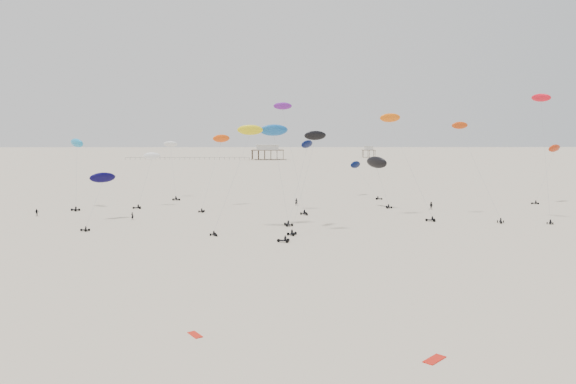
{
  "coord_description": "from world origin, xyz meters",
  "views": [
    {
      "loc": [
        -1.19,
        -12.84,
        17.81
      ],
      "look_at": [
        0.0,
        88.0,
        7.0
      ],
      "focal_mm": 35.0,
      "sensor_mm": 36.0,
      "label": 1
    }
  ],
  "objects_px": {
    "pavilion_small": "(369,152)",
    "rig_0": "(246,143)",
    "pavilion_main": "(268,153)",
    "rig_4": "(289,139)",
    "rig_8": "(551,156)",
    "spectator_0": "(132,220)"
  },
  "relations": [
    {
      "from": "pavilion_main",
      "to": "rig_4",
      "type": "distance_m",
      "value": 239.1
    },
    {
      "from": "pavilion_main",
      "to": "rig_0",
      "type": "bearing_deg",
      "value": -89.5
    },
    {
      "from": "pavilion_small",
      "to": "rig_8",
      "type": "xyz_separation_m",
      "value": [
        6.72,
        -252.62,
        8.24
      ]
    },
    {
      "from": "rig_0",
      "to": "spectator_0",
      "type": "height_order",
      "value": "rig_0"
    },
    {
      "from": "rig_4",
      "to": "rig_8",
      "type": "distance_m",
      "value": 68.18
    },
    {
      "from": "rig_8",
      "to": "spectator_0",
      "type": "relative_size",
      "value": 8.02
    },
    {
      "from": "pavilion_small",
      "to": "rig_8",
      "type": "bearing_deg",
      "value": -88.48
    },
    {
      "from": "pavilion_small",
      "to": "pavilion_main",
      "type": "bearing_deg",
      "value": -156.8
    },
    {
      "from": "rig_4",
      "to": "rig_8",
      "type": "relative_size",
      "value": 1.62
    },
    {
      "from": "rig_0",
      "to": "rig_8",
      "type": "xyz_separation_m",
      "value": [
        74.44,
        37.54,
        -4.12
      ]
    },
    {
      "from": "rig_8",
      "to": "pavilion_main",
      "type": "bearing_deg",
      "value": 14.48
    },
    {
      "from": "spectator_0",
      "to": "pavilion_main",
      "type": "bearing_deg",
      "value": -67.9
    },
    {
      "from": "rig_0",
      "to": "pavilion_main",
      "type": "bearing_deg",
      "value": -126.45
    },
    {
      "from": "rig_8",
      "to": "spectator_0",
      "type": "height_order",
      "value": "rig_8"
    },
    {
      "from": "pavilion_main",
      "to": "rig_4",
      "type": "xyz_separation_m",
      "value": [
        10.6,
        -238.56,
        12.1
      ]
    },
    {
      "from": "rig_4",
      "to": "spectator_0",
      "type": "xyz_separation_m",
      "value": [
        -32.09,
        -11.24,
        -16.33
      ]
    },
    {
      "from": "rig_0",
      "to": "rig_8",
      "type": "distance_m",
      "value": 83.47
    },
    {
      "from": "rig_0",
      "to": "spectator_0",
      "type": "bearing_deg",
      "value": -60.48
    },
    {
      "from": "pavilion_small",
      "to": "rig_0",
      "type": "distance_m",
      "value": 298.21
    },
    {
      "from": "spectator_0",
      "to": "rig_4",
      "type": "bearing_deg",
      "value": -133.68
    },
    {
      "from": "pavilion_small",
      "to": "spectator_0",
      "type": "bearing_deg",
      "value": -108.11
    },
    {
      "from": "pavilion_small",
      "to": "rig_4",
      "type": "height_order",
      "value": "rig_4"
    }
  ]
}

